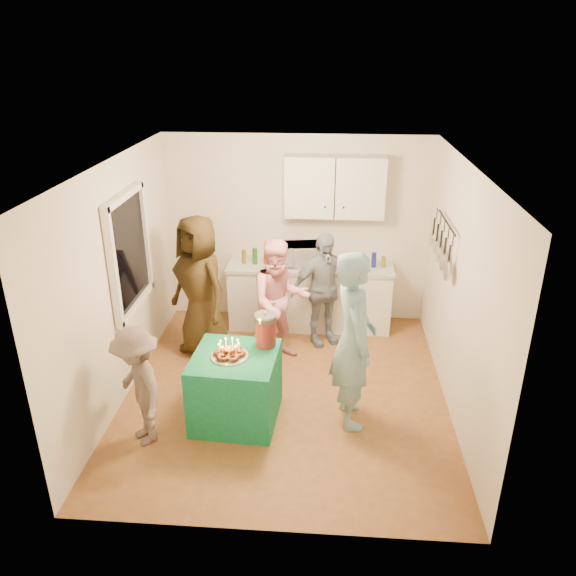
# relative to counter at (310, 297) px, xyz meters

# --- Properties ---
(floor) EXTENTS (4.00, 4.00, 0.00)m
(floor) POSITION_rel_counter_xyz_m (-0.20, -1.70, -0.43)
(floor) COLOR brown
(floor) RESTS_ON ground
(ceiling) EXTENTS (4.00, 4.00, 0.00)m
(ceiling) POSITION_rel_counter_xyz_m (-0.20, -1.70, 2.17)
(ceiling) COLOR white
(ceiling) RESTS_ON floor
(back_wall) EXTENTS (3.60, 3.60, 0.00)m
(back_wall) POSITION_rel_counter_xyz_m (-0.20, 0.30, 0.87)
(back_wall) COLOR silver
(back_wall) RESTS_ON floor
(left_wall) EXTENTS (4.00, 4.00, 0.00)m
(left_wall) POSITION_rel_counter_xyz_m (-2.00, -1.70, 0.87)
(left_wall) COLOR silver
(left_wall) RESTS_ON floor
(right_wall) EXTENTS (4.00, 4.00, 0.00)m
(right_wall) POSITION_rel_counter_xyz_m (1.60, -1.70, 0.87)
(right_wall) COLOR silver
(right_wall) RESTS_ON floor
(window_night) EXTENTS (0.04, 1.00, 1.20)m
(window_night) POSITION_rel_counter_xyz_m (-1.97, -1.40, 1.12)
(window_night) COLOR black
(window_night) RESTS_ON left_wall
(counter) EXTENTS (2.20, 0.58, 0.86)m
(counter) POSITION_rel_counter_xyz_m (0.00, 0.00, 0.00)
(counter) COLOR white
(counter) RESTS_ON floor
(countertop) EXTENTS (2.24, 0.62, 0.05)m
(countertop) POSITION_rel_counter_xyz_m (0.00, -0.00, 0.46)
(countertop) COLOR beige
(countertop) RESTS_ON counter
(upper_cabinet) EXTENTS (1.30, 0.30, 0.80)m
(upper_cabinet) POSITION_rel_counter_xyz_m (0.30, 0.15, 1.52)
(upper_cabinet) COLOR white
(upper_cabinet) RESTS_ON back_wall
(pot_rack) EXTENTS (0.12, 1.00, 0.60)m
(pot_rack) POSITION_rel_counter_xyz_m (1.52, -1.00, 1.17)
(pot_rack) COLOR black
(pot_rack) RESTS_ON right_wall
(microwave) EXTENTS (0.58, 0.44, 0.29)m
(microwave) POSITION_rel_counter_xyz_m (-0.11, 0.00, 0.63)
(microwave) COLOR white
(microwave) RESTS_ON countertop
(party_table) EXTENTS (0.90, 0.90, 0.76)m
(party_table) POSITION_rel_counter_xyz_m (-0.68, -2.21, -0.05)
(party_table) COLOR #117445
(party_table) RESTS_ON floor
(donut_cake) EXTENTS (0.38, 0.38, 0.18)m
(donut_cake) POSITION_rel_counter_xyz_m (-0.73, -2.23, 0.42)
(donut_cake) COLOR #381C0C
(donut_cake) RESTS_ON party_table
(punch_jar) EXTENTS (0.22, 0.22, 0.34)m
(punch_jar) POSITION_rel_counter_xyz_m (-0.39, -1.97, 0.50)
(punch_jar) COLOR red
(punch_jar) RESTS_ON party_table
(man_birthday) EXTENTS (0.57, 0.76, 1.89)m
(man_birthday) POSITION_rel_counter_xyz_m (0.52, -2.14, 0.51)
(man_birthday) COLOR #7EA9B8
(man_birthday) RESTS_ON floor
(woman_back_left) EXTENTS (1.05, 1.01, 1.81)m
(woman_back_left) POSITION_rel_counter_xyz_m (-1.33, -0.83, 0.48)
(woman_back_left) COLOR #503A17
(woman_back_left) RESTS_ON floor
(woman_back_center) EXTENTS (0.92, 0.82, 1.57)m
(woman_back_center) POSITION_rel_counter_xyz_m (-0.34, -0.92, 0.35)
(woman_back_center) COLOR pink
(woman_back_center) RESTS_ON floor
(woman_back_right) EXTENTS (0.96, 0.75, 1.52)m
(woman_back_right) POSITION_rel_counter_xyz_m (0.18, -0.47, 0.33)
(woman_back_right) COLOR #0F2134
(woman_back_right) RESTS_ON floor
(child_near_left) EXTENTS (0.86, 0.93, 1.25)m
(child_near_left) POSITION_rel_counter_xyz_m (-1.55, -2.63, 0.19)
(child_near_left) COLOR #5C4D49
(child_near_left) RESTS_ON floor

